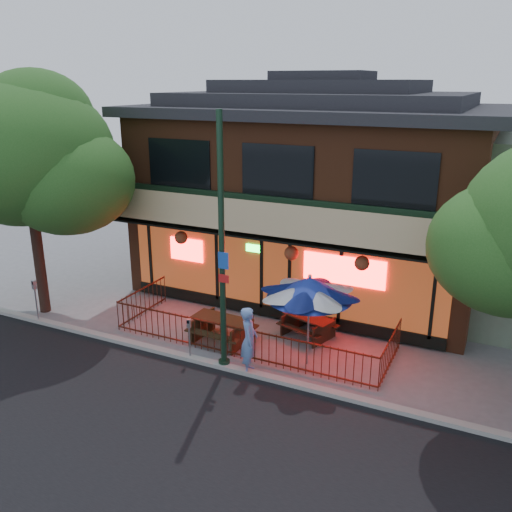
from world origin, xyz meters
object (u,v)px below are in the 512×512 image
at_px(pedestrian, 249,340).
at_px(parking_meter_far, 35,294).
at_px(picnic_table_right, 308,323).
at_px(picnic_table_left, 222,326).
at_px(patio_umbrella, 310,288).
at_px(parking_meter_near, 189,332).
at_px(street_tree_left, 27,146).
at_px(street_light, 222,260).

bearing_deg(pedestrian, parking_meter_far, 67.39).
bearing_deg(parking_meter_far, picnic_table_right, 18.82).
bearing_deg(parking_meter_far, pedestrian, 0.96).
height_order(picnic_table_left, picnic_table_right, picnic_table_left).
bearing_deg(patio_umbrella, parking_meter_near, -158.16).
relative_size(street_tree_left, patio_umbrella, 2.99).
bearing_deg(street_light, parking_meter_far, -179.37).
bearing_deg(street_tree_left, parking_meter_near, -7.72).
bearing_deg(parking_meter_far, street_tree_left, 117.82).
relative_size(street_light, picnic_table_right, 3.71).
distance_m(patio_umbrella, parking_meter_far, 9.22).
xyz_separation_m(picnic_table_right, parking_meter_near, (-2.52, -2.88, 0.42)).
xyz_separation_m(picnic_table_left, parking_meter_near, (-0.27, -1.41, 0.35)).
bearing_deg(picnic_table_right, street_tree_left, -167.26).
relative_size(street_tree_left, picnic_table_right, 4.27).
distance_m(street_light, picnic_table_right, 4.15).
bearing_deg(street_tree_left, picnic_table_left, 4.67).
relative_size(street_light, parking_meter_near, 5.49).
bearing_deg(street_light, parking_meter_near, -175.88).
xyz_separation_m(pedestrian, parking_meter_near, (-1.83, -0.13, -0.09)).
height_order(pedestrian, parking_meter_far, pedestrian).
bearing_deg(parking_meter_far, parking_meter_near, 0.00).
distance_m(street_tree_left, parking_meter_far, 4.77).
distance_m(picnic_table_left, parking_meter_near, 1.48).
bearing_deg(patio_umbrella, picnic_table_left, 176.71).
height_order(street_light, picnic_table_right, street_light).
bearing_deg(patio_umbrella, street_tree_left, -177.70).
xyz_separation_m(street_tree_left, picnic_table_right, (8.91, 2.01, -5.22)).
xyz_separation_m(pedestrian, parking_meter_far, (-7.76, -0.13, 0.04)).
height_order(street_tree_left, picnic_table_right, street_tree_left).
distance_m(street_light, patio_umbrella, 2.50).
xyz_separation_m(picnic_table_left, picnic_table_right, (2.25, 1.47, -0.07)).
bearing_deg(street_light, picnic_table_left, 121.05).
relative_size(picnic_table_left, picnic_table_right, 1.00).
xyz_separation_m(street_light, picnic_table_right, (1.45, 2.80, -2.70)).
height_order(picnic_table_left, parking_meter_near, parking_meter_near).
xyz_separation_m(picnic_table_left, pedestrian, (1.56, -1.28, 0.44)).
distance_m(picnic_table_right, parking_meter_near, 3.85).
bearing_deg(street_light, patio_umbrella, 29.86).
bearing_deg(pedestrian, street_tree_left, 61.31).
bearing_deg(picnic_table_right, parking_meter_near, -131.19).
relative_size(street_tree_left, picnic_table_left, 4.25).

